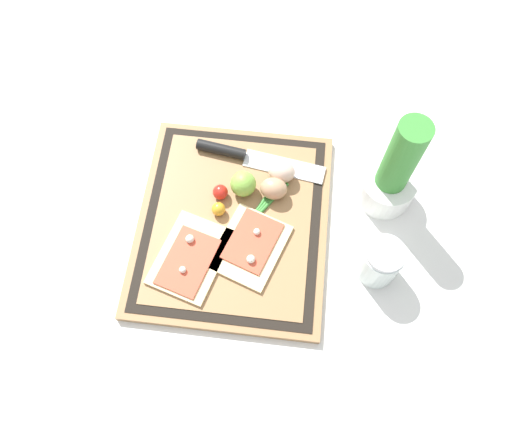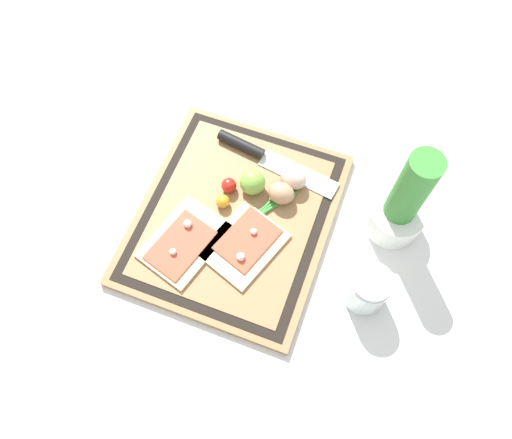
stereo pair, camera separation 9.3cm
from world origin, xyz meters
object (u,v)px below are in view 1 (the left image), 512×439
object	(u,v)px
pizza_slice_far	(251,246)
lime	(243,184)
pizza_slice_near	(190,258)
egg_brown	(274,189)
herb_pot	(393,176)
cherry_tomato_yellow	(219,209)
knife	(239,154)
egg_pink	(282,172)
cherry_tomato_red	(220,192)
sauce_jar	(379,263)

from	to	relation	value
pizza_slice_far	lime	world-z (taller)	lime
pizza_slice_near	egg_brown	xyz separation A→B (m)	(-0.15, 0.14, 0.02)
pizza_slice_far	herb_pot	distance (m)	0.29
cherry_tomato_yellow	herb_pot	distance (m)	0.33
knife	egg_brown	world-z (taller)	egg_brown
egg_pink	lime	size ratio (longest dim) A/B	1.04
knife	lime	xyz separation A→B (m)	(0.08, 0.02, 0.02)
pizza_slice_near	cherry_tomato_red	xyz separation A→B (m)	(-0.14, 0.04, 0.01)
pizza_slice_far	cherry_tomato_red	distance (m)	0.12
pizza_slice_far	cherry_tomato_red	size ratio (longest dim) A/B	5.86
egg_brown	cherry_tomato_red	world-z (taller)	egg_brown
cherry_tomato_red	sauce_jar	distance (m)	0.33
pizza_slice_far	herb_pot	bearing A→B (deg)	120.47
cherry_tomato_red	sauce_jar	bearing A→B (deg)	69.83
lime	herb_pot	size ratio (longest dim) A/B	0.21
cherry_tomato_red	lime	bearing A→B (deg)	112.29
lime	pizza_slice_near	bearing A→B (deg)	-27.39
knife	egg_pink	world-z (taller)	egg_pink
pizza_slice_near	cherry_tomato_yellow	bearing A→B (deg)	158.97
herb_pot	egg_pink	bearing A→B (deg)	-92.36
pizza_slice_far	knife	xyz separation A→B (m)	(-0.19, -0.05, 0.00)
pizza_slice_near	cherry_tomato_yellow	size ratio (longest dim) A/B	6.87
egg_brown	egg_pink	bearing A→B (deg)	162.89
pizza_slice_near	pizza_slice_far	size ratio (longest dim) A/B	1.06
pizza_slice_far	herb_pot	xyz separation A→B (m)	(-0.15, 0.25, 0.06)
egg_brown	egg_pink	size ratio (longest dim) A/B	1.00
sauce_jar	egg_pink	bearing A→B (deg)	-130.99
knife	egg_pink	size ratio (longest dim) A/B	5.07
egg_brown	herb_pot	size ratio (longest dim) A/B	0.22
lime	cherry_tomato_red	distance (m)	0.05
pizza_slice_near	herb_pot	distance (m)	0.40
lime	sauce_jar	size ratio (longest dim) A/B	0.53
egg_brown	lime	bearing A→B (deg)	-91.51
egg_brown	lime	xyz separation A→B (m)	(-0.00, -0.06, 0.00)
pizza_slice_near	sauce_jar	xyz separation A→B (m)	(-0.02, 0.34, 0.02)
egg_brown	lime	distance (m)	0.06
lime	cherry_tomato_red	world-z (taller)	lime
knife	lime	world-z (taller)	lime
pizza_slice_near	egg_brown	world-z (taller)	egg_brown
knife	sauce_jar	distance (m)	0.35
egg_brown	cherry_tomato_yellow	size ratio (longest dim) A/B	1.97
pizza_slice_near	pizza_slice_far	world-z (taller)	same
cherry_tomato_yellow	knife	bearing A→B (deg)	169.89
herb_pot	egg_brown	bearing A→B (deg)	-82.07
egg_pink	sauce_jar	xyz separation A→B (m)	(0.17, 0.19, 0.00)
knife	herb_pot	xyz separation A→B (m)	(0.05, 0.29, 0.05)
pizza_slice_far	herb_pot	world-z (taller)	herb_pot
pizza_slice_far	cherry_tomato_yellow	world-z (taller)	cherry_tomato_yellow
knife	pizza_slice_near	bearing A→B (deg)	-15.04
egg_brown	egg_pink	world-z (taller)	same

